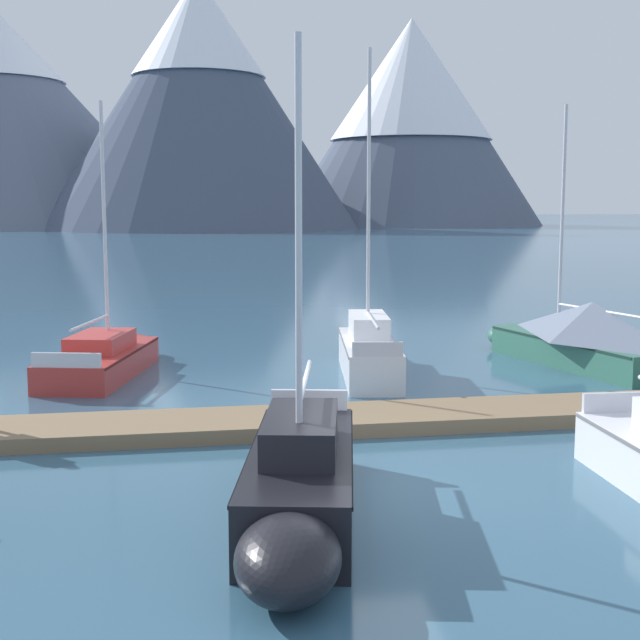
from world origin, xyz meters
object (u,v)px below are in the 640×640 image
(sailboat_mid_dock_starboard, at_px, (299,485))
(sailboat_far_berth, at_px, (367,349))
(sailboat_mid_dock_port, at_px, (106,356))
(sailboat_end_of_dock, at_px, (580,335))

(sailboat_mid_dock_starboard, distance_m, sailboat_far_berth, 11.71)
(sailboat_mid_dock_port, xyz_separation_m, sailboat_end_of_dock, (13.39, -0.71, 0.42))
(sailboat_mid_dock_starboard, bearing_deg, sailboat_mid_dock_port, 108.16)
(sailboat_mid_dock_starboard, bearing_deg, sailboat_far_berth, 74.63)
(sailboat_mid_dock_port, distance_m, sailboat_far_berth, 7.20)
(sailboat_mid_dock_starboard, bearing_deg, sailboat_end_of_dock, 51.05)
(sailboat_mid_dock_starboard, relative_size, sailboat_end_of_dock, 0.93)
(sailboat_end_of_dock, bearing_deg, sailboat_mid_dock_starboard, -128.95)
(sailboat_mid_dock_port, height_order, sailboat_far_berth, sailboat_far_berth)
(sailboat_end_of_dock, bearing_deg, sailboat_far_berth, -177.36)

